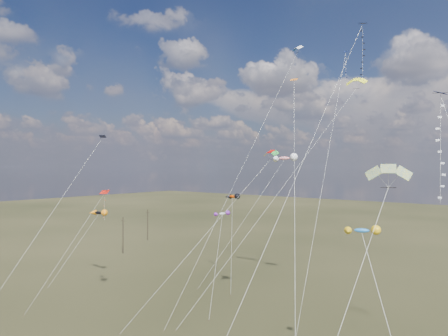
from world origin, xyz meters
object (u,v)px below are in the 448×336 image
Objects in this scene: utility_pole_near at (123,235)px; parafoil_yellow at (355,81)px; diamond_black_high at (356,63)px; utility_pole_far at (148,225)px; novelty_black_orange at (98,213)px.

utility_pole_near is 0.26× the size of parafoil_yellow.
parafoil_yellow is (-1.60, 4.21, -1.15)m from diamond_black_high.
utility_pole_far is 0.66× the size of novelty_black_orange.
diamond_black_high is (62.86, -21.64, 27.57)m from utility_pole_far.
utility_pole_near is 22.72m from novelty_black_orange.
diamond_black_high reaches higher than utility_pole_near.
novelty_black_orange is (14.32, -16.01, 7.38)m from utility_pole_near.
utility_pole_far is at bearing 126.64° from novelty_black_orange.
parafoil_yellow is (61.26, -17.42, 26.41)m from utility_pole_far.
parafoil_yellow is 2.59× the size of novelty_black_orange.
diamond_black_high is 3.08× the size of novelty_black_orange.
utility_pole_near is 16.12m from utility_pole_far.
utility_pole_near is 1.00× the size of utility_pole_far.
utility_pole_near and utility_pole_far have the same top height.
utility_pole_far is at bearing 119.74° from utility_pole_near.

